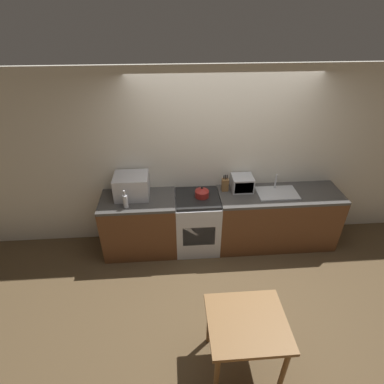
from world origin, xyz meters
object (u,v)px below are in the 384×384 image
at_px(stove_range, 197,222).
at_px(microwave, 132,186).
at_px(bottle, 125,201).
at_px(toaster_oven, 242,183).
at_px(kettle, 202,192).
at_px(dining_table, 246,328).

height_order(stove_range, microwave, microwave).
relative_size(bottle, toaster_oven, 0.86).
distance_m(stove_range, kettle, 0.52).
bearing_deg(stove_range, toaster_oven, 12.72).
xyz_separation_m(bottle, dining_table, (1.28, -1.68, -0.39)).
height_order(stove_range, bottle, bottle).
xyz_separation_m(microwave, dining_table, (1.21, -1.95, -0.45)).
bearing_deg(microwave, toaster_oven, 1.96).
height_order(bottle, toaster_oven, bottle).
bearing_deg(kettle, microwave, 174.86).
height_order(microwave, dining_table, microwave).
xyz_separation_m(toaster_oven, dining_table, (-0.36, -2.00, -0.40)).
bearing_deg(kettle, bottle, -169.93).
bearing_deg(toaster_oven, kettle, -166.71).
bearing_deg(microwave, stove_range, -6.00).
relative_size(stove_range, kettle, 4.57).
bearing_deg(microwave, kettle, -5.14).
bearing_deg(stove_range, microwave, 174.00).
xyz_separation_m(bottle, toaster_oven, (1.64, 0.33, 0.01)).
relative_size(bottle, dining_table, 0.35).
xyz_separation_m(stove_range, microwave, (-0.91, 0.10, 0.62)).
xyz_separation_m(microwave, bottle, (-0.06, -0.27, -0.06)).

